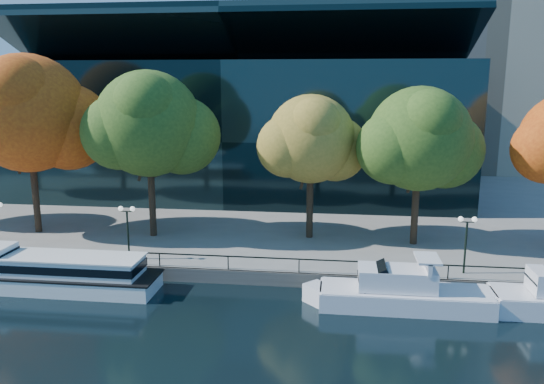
# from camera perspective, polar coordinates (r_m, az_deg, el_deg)

# --- Properties ---
(ground) EXTENTS (160.00, 160.00, 0.00)m
(ground) POSITION_cam_1_polar(r_m,az_deg,el_deg) (35.30, -5.79, -11.58)
(ground) COLOR black
(ground) RESTS_ON ground
(promenade) EXTENTS (90.00, 67.08, 1.00)m
(promenade) POSITION_cam_1_polar(r_m,az_deg,el_deg) (69.63, 0.84, 0.71)
(promenade) COLOR slate
(promenade) RESTS_ON ground
(railing) EXTENTS (88.20, 0.08, 0.99)m
(railing) POSITION_cam_1_polar(r_m,az_deg,el_deg) (37.56, -4.75, -6.92)
(railing) COLOR black
(railing) RESTS_ON promenade
(convention_building) EXTENTS (50.00, 24.57, 21.43)m
(convention_building) POSITION_cam_1_polar(r_m,az_deg,el_deg) (64.57, -3.15, 6.99)
(convention_building) COLOR black
(convention_building) RESTS_ON ground
(tour_boat) EXTENTS (15.46, 3.45, 2.93)m
(tour_boat) POSITION_cam_1_polar(r_m,az_deg,el_deg) (39.58, -22.69, -7.90)
(tour_boat) COLOR white
(tour_boat) RESTS_ON ground
(cruiser_near) EXTENTS (11.72, 3.02, 3.40)m
(cruiser_near) POSITION_cam_1_polar(r_m,az_deg,el_deg) (34.70, 13.30, -10.40)
(cruiser_near) COLOR silver
(cruiser_near) RESTS_ON ground
(tree_1) EXTENTS (12.42, 10.18, 15.29)m
(tree_1) POSITION_cam_1_polar(r_m,az_deg,el_deg) (49.33, -24.60, 7.45)
(tree_1) COLOR black
(tree_1) RESTS_ON promenade
(tree_2) EXTENTS (10.94, 8.97, 13.92)m
(tree_2) POSITION_cam_1_polar(r_m,az_deg,el_deg) (44.95, -12.95, 6.92)
(tree_2) COLOR black
(tree_2) RESTS_ON promenade
(tree_3) EXTENTS (9.09, 7.46, 11.98)m
(tree_3) POSITION_cam_1_polar(r_m,az_deg,el_deg) (43.59, 4.38, 5.48)
(tree_3) COLOR black
(tree_3) RESTS_ON promenade
(tree_4) EXTENTS (10.25, 8.40, 12.65)m
(tree_4) POSITION_cam_1_polar(r_m,az_deg,el_deg) (43.21, 15.76, 5.27)
(tree_4) COLOR black
(tree_4) RESTS_ON promenade
(lamp_1) EXTENTS (1.26, 0.36, 4.03)m
(lamp_1) POSITION_cam_1_polar(r_m,az_deg,el_deg) (40.38, -15.31, -2.94)
(lamp_1) COLOR black
(lamp_1) RESTS_ON promenade
(lamp_2) EXTENTS (1.26, 0.36, 4.03)m
(lamp_2) POSITION_cam_1_polar(r_m,az_deg,el_deg) (38.43, 20.21, -4.01)
(lamp_2) COLOR black
(lamp_2) RESTS_ON promenade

